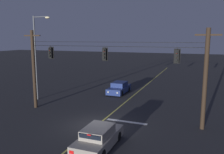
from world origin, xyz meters
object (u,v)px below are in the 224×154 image
(street_lamp_corner, at_px, (37,51))
(car_oncoming_lead, at_px, (119,88))
(traffic_light_left_inner, at_px, (104,54))
(car_waiting_near_lane, at_px, (99,138))
(traffic_light_leftmost, at_px, (50,53))
(traffic_light_centre, at_px, (177,56))

(street_lamp_corner, bearing_deg, car_oncoming_lead, 39.81)
(traffic_light_left_inner, distance_m, car_waiting_near_lane, 7.58)
(car_waiting_near_lane, height_order, street_lamp_corner, street_lamp_corner)
(street_lamp_corner, bearing_deg, traffic_light_leftmost, -36.20)
(traffic_light_leftmost, relative_size, street_lamp_corner, 0.14)
(traffic_light_leftmost, relative_size, traffic_light_left_inner, 1.00)
(traffic_light_left_inner, bearing_deg, street_lamp_corner, 163.79)
(traffic_light_left_inner, bearing_deg, car_oncoming_lead, 101.22)
(traffic_light_left_inner, bearing_deg, traffic_light_leftmost, 180.00)
(car_oncoming_lead, height_order, street_lamp_corner, street_lamp_corner)
(traffic_light_leftmost, bearing_deg, street_lamp_corner, 143.80)
(traffic_light_centre, xyz_separation_m, car_oncoming_lead, (-7.55, 8.56, -4.74))
(traffic_light_leftmost, relative_size, car_waiting_near_lane, 0.28)
(traffic_light_left_inner, height_order, car_oncoming_lead, traffic_light_left_inner)
(traffic_light_centre, bearing_deg, traffic_light_left_inner, 180.00)
(traffic_light_leftmost, distance_m, car_waiting_near_lane, 10.34)
(traffic_light_centre, height_order, car_waiting_near_lane, traffic_light_centre)
(traffic_light_centre, bearing_deg, car_oncoming_lead, 131.38)
(car_oncoming_lead, bearing_deg, street_lamp_corner, -140.19)
(car_waiting_near_lane, bearing_deg, street_lamp_corner, 143.00)
(traffic_light_leftmost, bearing_deg, car_waiting_near_lane, -37.38)
(car_waiting_near_lane, relative_size, street_lamp_corner, 0.48)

